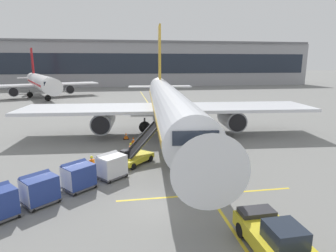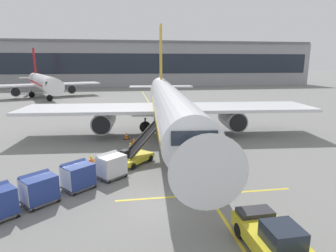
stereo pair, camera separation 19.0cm
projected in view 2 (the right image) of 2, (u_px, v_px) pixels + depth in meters
ground_plane at (160, 205)px, 17.41m from camera, size 600.00×600.00×0.00m
parked_airplane at (169, 104)px, 33.89m from camera, size 35.08×44.98×15.08m
belt_loader at (137, 153)px, 24.59m from camera, size 4.44×4.68×3.23m
baggage_cart_lead at (111, 165)px, 21.38m from camera, size 2.61×2.51×1.91m
baggage_cart_second at (78, 175)px, 19.46m from camera, size 2.61×2.51×1.91m
baggage_cart_third at (39, 188)px, 17.43m from camera, size 2.61×2.51×1.91m
pushback_tug at (273, 238)px, 12.78m from camera, size 2.22×4.46×1.83m
ground_crew_by_loader at (131, 151)px, 24.87m from camera, size 0.31×0.56×1.74m
ground_crew_by_carts at (92, 165)px, 21.45m from camera, size 0.39×0.51×1.74m
safety_cone_engine_keepout at (127, 136)px, 32.50m from camera, size 0.69×0.69×0.77m
safety_cone_wingtip at (134, 140)px, 30.75m from camera, size 0.65×0.65×0.74m
apron_guidance_line_lead_in at (170, 136)px, 33.95m from camera, size 0.20×110.00×0.01m
apron_guidance_line_stop_bar at (206, 194)px, 18.79m from camera, size 12.00×0.20×0.01m
terminal_building at (125, 64)px, 111.37m from camera, size 146.06×19.98×16.67m
distant_airplane at (43, 83)px, 71.85m from camera, size 28.08×36.26×12.91m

